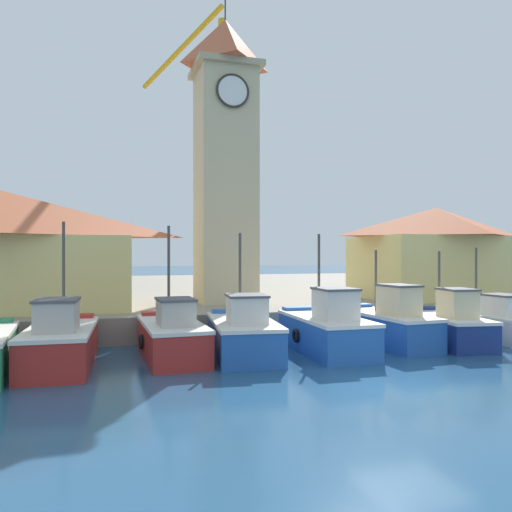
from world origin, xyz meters
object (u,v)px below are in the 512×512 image
Objects in this scene: fishing_boat_right_outer at (488,323)px; fishing_boat_center at (326,329)px; fishing_boat_right_inner at (447,325)px; clock_tower at (225,153)px; fishing_boat_left_inner at (172,336)px; fishing_boat_left_outer at (61,342)px; port_crane_near at (219,182)px; warehouse_right at (436,252)px; fishing_boat_mid_left at (243,333)px; fishing_boat_mid_right at (386,324)px.

fishing_boat_center is at bearing -175.24° from fishing_boat_right_outer.
fishing_boat_right_inner is 0.30× the size of clock_tower.
fishing_boat_right_outer reaches higher than fishing_boat_right_inner.
fishing_boat_left_inner is 11.78m from clock_tower.
fishing_boat_left_outer is at bearing 178.32° from fishing_boat_right_inner.
fishing_boat_right_outer is 14.76m from clock_tower.
fishing_boat_center is 17.80m from port_crane_near.
warehouse_right is (2.75, 6.98, 3.07)m from fishing_boat_right_outer.
fishing_boat_left_inner is 1.02× the size of fishing_boat_right_outer.
fishing_boat_center is 13.39m from warehouse_right.
warehouse_right is at bearing 23.25° from fishing_boat_left_inner.
fishing_boat_mid_left is 1.02× the size of fishing_boat_mid_right.
fishing_boat_left_outer is 0.32× the size of clock_tower.
clock_tower is (1.38, 8.10, 8.03)m from fishing_boat_mid_left.
fishing_boat_center is 1.03× the size of fishing_boat_right_outer.
fishing_boat_mid_left reaches higher than fishing_boat_mid_right.
fishing_boat_right_inner is (5.24, -0.04, -0.06)m from fishing_boat_center.
fishing_boat_left_inner is at bearing 179.78° from fishing_boat_right_outer.
fishing_boat_center is 0.57× the size of warehouse_right.
port_crane_near is (-0.23, 16.07, 7.64)m from fishing_boat_center.
warehouse_right is (5.37, 7.68, 2.98)m from fishing_boat_right_inner.
fishing_boat_center is at bearing -5.61° from fishing_boat_mid_left.
warehouse_right is at bearing 20.25° from fishing_boat_left_outer.
warehouse_right is at bearing 55.05° from fishing_boat_right_inner.
fishing_boat_left_inner is at bearing -156.75° from warehouse_right.
fishing_boat_mid_right is at bearing 11.73° from fishing_boat_center.
fishing_boat_left_outer is at bearing -179.06° from fishing_boat_right_outer.
fishing_boat_left_outer is at bearing 179.30° from fishing_boat_mid_left.
fishing_boat_right_inner is (2.36, -0.64, -0.06)m from fishing_boat_mid_right.
fishing_boat_mid_left is at bearing -177.16° from fishing_boat_mid_right.
warehouse_right is (12.31, -0.77, -5.07)m from clock_tower.
fishing_boat_left_outer reaches higher than fishing_boat_center.
port_crane_near is at bearing 101.37° from fishing_boat_mid_right.
fishing_boat_right_inner is at bearing -71.25° from port_crane_near.
fishing_boat_center reaches higher than fishing_boat_right_outer.
fishing_boat_left_inner reaches higher than fishing_boat_right_outer.
fishing_boat_left_outer is 14.33m from fishing_boat_right_inner.
warehouse_right is at bearing 35.76° from fishing_boat_center.
fishing_boat_right_inner is 13.58m from clock_tower.
port_crane_near is at bearing 142.12° from warehouse_right.
fishing_boat_left_inner is (3.56, 0.33, -0.03)m from fishing_boat_left_outer.
fishing_boat_right_outer is 0.56× the size of warehouse_right.
fishing_boat_right_inner is 18.68m from port_crane_near.
fishing_boat_mid_left is at bearing -9.39° from fishing_boat_left_inner.
fishing_boat_mid_right reaches higher than fishing_boat_right_inner.
port_crane_near reaches higher than fishing_boat_right_outer.
fishing_boat_right_inner is 2.71m from fishing_boat_right_outer.
fishing_boat_center is at bearing -2.37° from fishing_boat_left_outer.
fishing_boat_right_inner is at bearing -50.59° from clock_tower.
fishing_boat_mid_left is 17.77m from port_crane_near.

